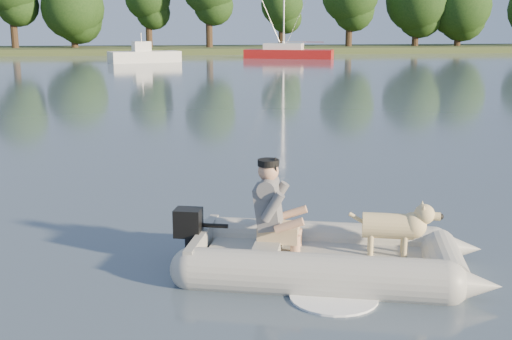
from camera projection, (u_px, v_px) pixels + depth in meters
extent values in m
plane|color=#50606C|center=(265.00, 280.00, 7.43)|extent=(160.00, 160.00, 0.00)
cube|color=#47512D|center=(173.00, 50.00, 67.22)|extent=(160.00, 12.00, 0.70)
cylinder|color=#332316|center=(14.00, 32.00, 63.68)|extent=(0.70, 0.70, 4.24)
cylinder|color=#332316|center=(74.00, 39.00, 64.93)|extent=(0.70, 0.70, 2.94)
sphere|color=#264316|center=(73.00, 8.00, 64.26)|extent=(6.27, 6.27, 6.27)
cylinder|color=#332316|center=(149.00, 35.00, 66.48)|extent=(0.70, 0.70, 3.67)
cylinder|color=#332316|center=(209.00, 32.00, 65.53)|extent=(0.70, 0.70, 4.29)
cylinder|color=#332316|center=(282.00, 37.00, 66.96)|extent=(0.70, 0.70, 3.21)
sphere|color=#264316|center=(282.00, 5.00, 66.23)|extent=(4.41, 4.41, 4.41)
cylinder|color=#332316|center=(349.00, 33.00, 68.50)|extent=(0.70, 0.70, 3.94)
cylinder|color=#332316|center=(415.00, 35.00, 69.86)|extent=(0.70, 0.70, 3.52)
sphere|color=#264316|center=(417.00, 1.00, 69.06)|extent=(6.68, 6.68, 6.68)
cylinder|color=#332316|center=(458.00, 36.00, 70.33)|extent=(0.70, 0.70, 3.21)
sphere|color=#264316|center=(460.00, 5.00, 69.60)|extent=(6.79, 6.79, 6.79)
cube|color=#A11312|center=(289.00, 55.00, 55.96)|extent=(7.94, 4.84, 0.95)
cube|color=white|center=(284.00, 47.00, 55.90)|extent=(3.73, 2.79, 0.57)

